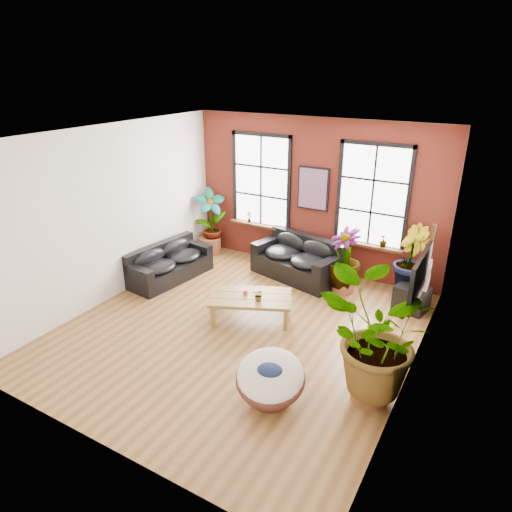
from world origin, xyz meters
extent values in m
cube|color=brown|center=(0.00, 0.00, -0.01)|extent=(6.00, 6.50, 0.02)
cube|color=white|center=(0.00, 0.00, 3.51)|extent=(6.00, 6.50, 0.02)
cube|color=#581B14|center=(0.00, 3.26, 1.75)|extent=(6.00, 0.02, 3.50)
cube|color=silver|center=(0.00, -3.26, 1.75)|extent=(6.00, 0.02, 3.50)
cube|color=silver|center=(-3.01, 0.00, 1.75)|extent=(0.02, 6.50, 3.50)
cube|color=silver|center=(3.01, 0.00, 1.75)|extent=(0.02, 6.50, 3.50)
cube|color=white|center=(-1.35, 3.20, 1.95)|extent=(1.40, 0.02, 2.10)
cube|color=#37210F|center=(-1.35, 3.13, 0.87)|extent=(1.60, 0.22, 0.06)
cube|color=white|center=(1.35, 3.20, 1.95)|extent=(1.40, 0.02, 2.10)
cube|color=#37210F|center=(1.35, 3.13, 0.87)|extent=(1.60, 0.22, 0.06)
cube|color=black|center=(-0.05, 2.57, 0.23)|extent=(2.19, 1.44, 0.46)
cube|color=black|center=(0.04, 2.93, 0.69)|extent=(2.02, 0.72, 0.47)
cube|color=black|center=(-0.91, 2.78, 0.58)|extent=(0.47, 1.01, 0.24)
cube|color=black|center=(0.81, 2.35, 0.58)|extent=(0.47, 1.01, 0.24)
ellipsoid|color=black|center=(-0.44, 2.61, 0.52)|extent=(1.02, 1.00, 0.26)
ellipsoid|color=black|center=(-0.37, 2.88, 0.69)|extent=(0.88, 0.46, 0.45)
ellipsoid|color=black|center=(0.31, 2.42, 0.52)|extent=(1.02, 1.00, 0.26)
ellipsoid|color=black|center=(0.38, 2.70, 0.69)|extent=(0.88, 0.46, 0.45)
cube|color=black|center=(-2.51, 1.06, 0.19)|extent=(1.08, 2.08, 0.39)
cube|color=black|center=(-2.83, 1.10, 0.59)|extent=(0.45, 2.00, 0.40)
cube|color=black|center=(-2.62, 0.17, 0.49)|extent=(0.85, 0.31, 0.20)
cube|color=black|center=(-2.40, 1.94, 0.49)|extent=(0.85, 0.31, 0.20)
ellipsoid|color=black|center=(-2.52, 0.66, 0.44)|extent=(0.80, 0.95, 0.22)
ellipsoid|color=black|center=(-2.75, 0.69, 0.59)|extent=(0.33, 0.89, 0.38)
ellipsoid|color=black|center=(-2.42, 1.44, 0.44)|extent=(0.80, 0.95, 0.22)
ellipsoid|color=black|center=(-2.66, 1.47, 0.59)|extent=(0.33, 0.89, 0.38)
cube|color=brown|center=(-0.01, 0.43, 0.46)|extent=(1.74, 1.42, 0.07)
cube|color=#37210F|center=(0.05, 0.29, 0.49)|extent=(1.39, 0.64, 0.00)
cube|color=#37210F|center=(-0.07, 0.56, 0.49)|extent=(1.39, 0.64, 0.00)
cube|color=brown|center=(-0.48, -0.17, 0.21)|extent=(0.10, 0.10, 0.42)
cube|color=brown|center=(0.74, 0.39, 0.21)|extent=(0.10, 0.10, 0.42)
cube|color=brown|center=(-0.77, 0.46, 0.21)|extent=(0.10, 0.10, 0.42)
cube|color=brown|center=(0.46, 1.02, 0.21)|extent=(0.10, 0.10, 0.42)
cylinder|color=#CB3247|center=(-0.13, 0.43, 0.54)|extent=(0.12, 0.12, 0.10)
cylinder|color=#54281E|center=(1.40, -1.43, 0.12)|extent=(0.74, 0.74, 0.23)
torus|color=#54281E|center=(1.40, -1.43, 0.39)|extent=(1.28, 1.28, 0.46)
ellipsoid|color=white|center=(1.40, -1.43, 0.44)|extent=(1.25, 1.29, 0.62)
ellipsoid|color=#162245|center=(1.41, -1.47, 0.56)|extent=(0.47, 0.42, 0.17)
cube|color=black|center=(0.00, 3.19, 1.95)|extent=(0.74, 0.04, 0.98)
cube|color=#0C7F8C|center=(0.00, 3.16, 1.95)|extent=(0.66, 0.02, 0.90)
cube|color=black|center=(2.95, 0.30, 1.65)|extent=(0.06, 1.25, 0.72)
cube|color=black|center=(2.92, 0.30, 1.65)|extent=(0.01, 1.15, 0.62)
cylinder|color=#B27F4C|center=(2.90, 1.35, 1.13)|extent=(0.09, 0.38, 0.38)
cylinder|color=#B27F4C|center=(2.90, 1.35, 1.38)|extent=(0.09, 0.30, 0.30)
cylinder|color=black|center=(2.90, 1.35, 1.13)|extent=(0.09, 0.11, 0.11)
cube|color=#37210F|center=(2.90, 1.35, 1.75)|extent=(0.04, 0.05, 0.55)
cube|color=#37210F|center=(2.90, 1.35, 2.07)|extent=(0.06, 0.06, 0.14)
cube|color=black|center=(2.57, 2.31, 0.25)|extent=(0.70, 0.62, 0.51)
cylinder|color=brown|center=(-2.63, 2.79, 0.21)|extent=(0.63, 0.63, 0.41)
cylinder|color=brown|center=(2.38, 2.83, 0.19)|extent=(0.60, 0.60, 0.38)
cylinder|color=brown|center=(2.65, -0.70, 0.20)|extent=(0.61, 0.61, 0.39)
cylinder|color=brown|center=(1.12, 2.41, 0.18)|extent=(0.59, 0.59, 0.35)
imported|color=#194412|center=(-2.60, 2.83, 0.92)|extent=(0.95, 0.97, 1.54)
imported|color=#194412|center=(2.34, 2.80, 0.86)|extent=(0.85, 0.94, 1.42)
imported|color=#194412|center=(2.61, -0.72, 1.03)|extent=(1.87, 1.73, 1.73)
imported|color=#194412|center=(1.09, 2.42, 0.79)|extent=(1.01, 1.01, 1.29)
imported|color=#194412|center=(0.21, 0.34, 0.61)|extent=(0.22, 0.20, 0.24)
imported|color=#194412|center=(-1.65, 3.13, 1.04)|extent=(0.17, 0.17, 0.27)
imported|color=#194412|center=(1.70, 3.13, 1.04)|extent=(0.19, 0.19, 0.27)
camera|label=1|loc=(3.87, -6.15, 4.53)|focal=32.00mm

